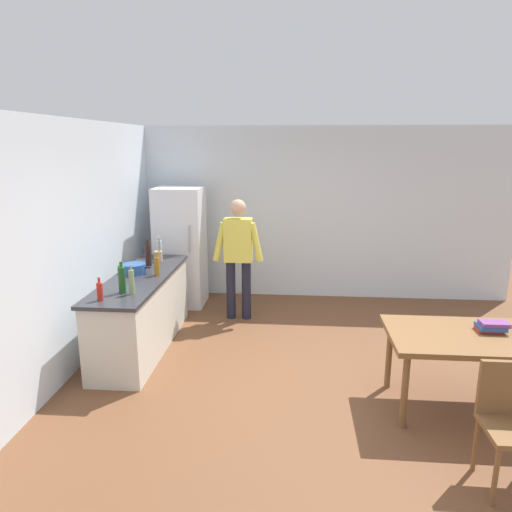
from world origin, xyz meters
The scene contains 17 objects.
ground_plane centered at (0.00, 0.00, 0.00)m, with size 14.00×14.00×0.00m, color brown.
wall_back centered at (0.00, 3.00, 1.35)m, with size 6.40×0.12×2.70m, color silver.
wall_left centered at (-2.60, 0.20, 1.35)m, with size 0.12×5.60×2.70m, color silver.
kitchen_counter centered at (-2.00, 0.80, 0.45)m, with size 0.64×2.20×0.90m.
refrigerator centered at (-1.90, 2.40, 0.90)m, with size 0.70×0.67×1.80m.
person centered at (-0.95, 1.85, 0.98)m, with size 0.70×0.22×1.70m.
dining_table centered at (1.40, -0.30, 0.67)m, with size 1.40×0.90×0.75m.
chair centered at (1.40, -1.27, 0.53)m, with size 0.42×0.42×0.91m.
cooking_pot centered at (-2.11, 0.91, 0.96)m, with size 0.40×0.28×0.12m.
utensil_jar centered at (-1.98, 1.51, 0.98)m, with size 0.11×0.11×0.32m.
bottle_vinegar_tall centered at (-1.86, 0.14, 1.04)m, with size 0.06×0.06×0.32m.
bottle_oil_amber centered at (-1.80, 0.85, 1.02)m, with size 0.06×0.06×0.28m.
bottle_wine_green centered at (-1.98, 0.17, 1.05)m, with size 0.08×0.08×0.34m.
bottle_sauce_red centered at (-2.11, -0.09, 1.00)m, with size 0.06×0.06×0.24m.
bottle_water_clear centered at (-2.02, 1.70, 1.03)m, with size 0.07×0.07×0.30m.
bottle_wine_dark centered at (-2.05, 1.29, 1.05)m, with size 0.08×0.08×0.34m.
book_stack centered at (1.64, -0.22, 0.80)m, with size 0.27×0.19×0.10m.
Camera 1 is at (-0.18, -4.38, 2.44)m, focal length 32.65 mm.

